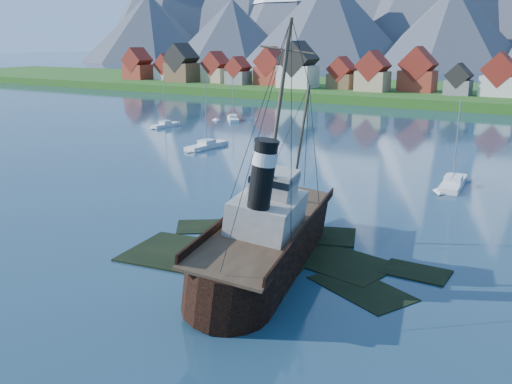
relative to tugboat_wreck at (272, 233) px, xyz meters
The scene contains 10 objects.
ground 3.82m from the tugboat_wreck, behind, with size 1400.00×1400.00×0.00m, color #1A364A.
shoal 3.93m from the tugboat_wreck, 105.53° to the left, with size 31.71×21.24×1.14m.
shore_bank 169.83m from the tugboat_wreck, 90.78° to the left, with size 600.00×80.00×3.20m, color #184914.
seawall 131.85m from the tugboat_wreck, 91.01° to the left, with size 600.00×2.50×2.00m, color #3F3D38.
town 156.16m from the tugboat_wreck, 103.13° to the left, with size 250.96×16.69×17.30m.
tugboat_wreck is the anchor object (origin of this frame).
sailboat_a 61.11m from the tugboat_wreck, 132.11° to the left, with size 3.21×10.88×13.14m.
sailboat_b 90.85m from the tugboat_wreck, 136.62° to the left, with size 2.43×8.66×12.46m.
sailboat_c 99.59m from the tugboat_wreck, 125.82° to the left, with size 7.59×8.65×11.91m.
sailboat_f 40.45m from the tugboat_wreck, 78.48° to the left, with size 3.60×11.07×13.10m.
Camera 1 is at (27.94, -44.72, 21.10)m, focal length 40.00 mm.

